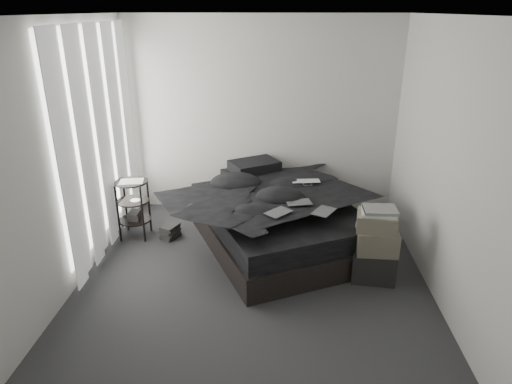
{
  "coord_description": "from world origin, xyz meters",
  "views": [
    {
      "loc": [
        0.25,
        -3.9,
        2.65
      ],
      "look_at": [
        0.0,
        0.8,
        0.75
      ],
      "focal_mm": 32.0,
      "sensor_mm": 36.0,
      "label": 1
    }
  ],
  "objects_px": {
    "bed": "(278,232)",
    "side_stand": "(134,209)",
    "box_lower": "(373,264)",
    "laptop": "(307,177)"
  },
  "relations": [
    {
      "from": "bed",
      "to": "side_stand",
      "type": "relative_size",
      "value": 2.96
    },
    {
      "from": "bed",
      "to": "box_lower",
      "type": "distance_m",
      "value": 1.24
    },
    {
      "from": "side_stand",
      "to": "box_lower",
      "type": "relative_size",
      "value": 1.64
    },
    {
      "from": "box_lower",
      "to": "side_stand",
      "type": "bearing_deg",
      "value": 163.57
    },
    {
      "from": "laptop",
      "to": "side_stand",
      "type": "height_order",
      "value": "laptop"
    },
    {
      "from": "side_stand",
      "to": "bed",
      "type": "bearing_deg",
      "value": -3.03
    },
    {
      "from": "laptop",
      "to": "side_stand",
      "type": "distance_m",
      "value": 2.15
    },
    {
      "from": "side_stand",
      "to": "box_lower",
      "type": "distance_m",
      "value": 2.9
    },
    {
      "from": "side_stand",
      "to": "box_lower",
      "type": "bearing_deg",
      "value": -16.43
    },
    {
      "from": "bed",
      "to": "box_lower",
      "type": "height_order",
      "value": "box_lower"
    }
  ]
}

